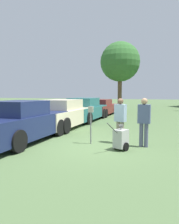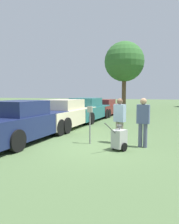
{
  "view_description": "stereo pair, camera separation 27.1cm",
  "coord_description": "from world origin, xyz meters",
  "views": [
    {
      "loc": [
        2.59,
        -7.25,
        1.9
      ],
      "look_at": [
        -0.44,
        1.31,
        1.1
      ],
      "focal_mm": 35.0,
      "sensor_mm": 36.0,
      "label": 1
    },
    {
      "loc": [
        2.85,
        -7.15,
        1.9
      ],
      "look_at": [
        -0.44,
        1.31,
        1.1
      ],
      "focal_mm": 35.0,
      "sensor_mm": 36.0,
      "label": 2
    }
  ],
  "objects": [
    {
      "name": "ground_plane",
      "position": [
        0.0,
        0.0,
        0.0
      ],
      "size": [
        120.0,
        120.0,
        0.0
      ],
      "primitive_type": "plane",
      "color": "#4C663D"
    },
    {
      "name": "parked_car_navy",
      "position": [
        -2.7,
        -0.2,
        0.74
      ],
      "size": [
        1.97,
        4.62,
        1.6
      ],
      "rotation": [
        0.0,
        0.0,
        0.01
      ],
      "color": "#19234C",
      "rests_on": "ground_plane"
    },
    {
      "name": "parked_car_cream",
      "position": [
        -2.7,
        3.39,
        0.72
      ],
      "size": [
        2.0,
        5.14,
        1.54
      ],
      "rotation": [
        0.0,
        0.0,
        0.01
      ],
      "color": "beige",
      "rests_on": "ground_plane"
    },
    {
      "name": "parked_car_teal",
      "position": [
        -2.7,
        6.67,
        0.72
      ],
      "size": [
        1.99,
        5.13,
        1.56
      ],
      "rotation": [
        0.0,
        0.0,
        0.01
      ],
      "color": "#23666B",
      "rests_on": "ground_plane"
    },
    {
      "name": "parked_car_maroon",
      "position": [
        -2.7,
        10.47,
        0.64
      ],
      "size": [
        1.97,
        5.17,
        1.36
      ],
      "rotation": [
        0.0,
        0.0,
        0.01
      ],
      "color": "maroon",
      "rests_on": "ground_plane"
    },
    {
      "name": "parking_meter",
      "position": [
        -0.04,
        0.33,
        0.97
      ],
      "size": [
        0.18,
        0.09,
        1.4
      ],
      "color": "slate",
      "rests_on": "ground_plane"
    },
    {
      "name": "person_worker",
      "position": [
        0.96,
        0.82,
        0.96
      ],
      "size": [
        0.47,
        0.34,
        1.7
      ],
      "rotation": [
        0.0,
        0.0,
        2.83
      ],
      "color": "gray",
      "rests_on": "ground_plane"
    },
    {
      "name": "person_supervisor",
      "position": [
        1.86,
        0.52,
        0.98
      ],
      "size": [
        0.43,
        0.25,
        1.72
      ],
      "rotation": [
        0.0,
        0.0,
        3.07
      ],
      "color": "#515670",
      "rests_on": "ground_plane"
    },
    {
      "name": "equipment_cart",
      "position": [
        1.19,
        -0.18,
        0.39
      ],
      "size": [
        0.58,
        0.99,
        1.0
      ],
      "rotation": [
        0.0,
        0.0,
        -0.39
      ],
      "color": "#B2B2AD",
      "rests_on": "ground_plane"
    },
    {
      "name": "shade_tree",
      "position": [
        -2.21,
        16.04,
        5.17
      ],
      "size": [
        4.2,
        4.2,
        7.3
      ],
      "color": "brown",
      "rests_on": "ground_plane"
    }
  ]
}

